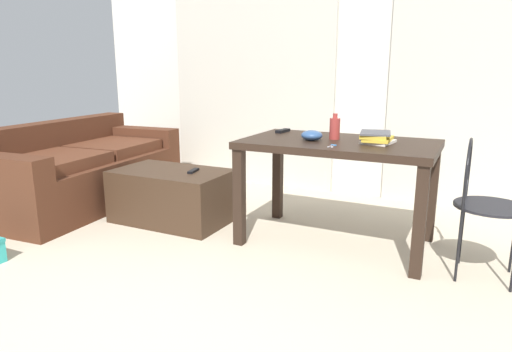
{
  "coord_description": "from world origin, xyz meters",
  "views": [
    {
      "loc": [
        1.05,
        -1.4,
        1.23
      ],
      "look_at": [
        -0.48,
        1.7,
        0.41
      ],
      "focal_mm": 32.06,
      "sensor_mm": 36.0,
      "label": 1
    }
  ],
  "objects_px": {
    "bottle_near": "(335,128)",
    "coffee_table": "(172,196)",
    "couch": "(80,171)",
    "wire_chair": "(479,193)",
    "bowl": "(312,135)",
    "tv_remote_primary": "(193,171)",
    "scissors": "(333,146)",
    "book_stack": "(377,137)",
    "tv_remote_on_table": "(283,131)",
    "craft_table": "(338,156)"
  },
  "relations": [
    {
      "from": "bottle_near",
      "to": "coffee_table",
      "type": "bearing_deg",
      "value": -171.69
    },
    {
      "from": "couch",
      "to": "wire_chair",
      "type": "distance_m",
      "value": 3.32
    },
    {
      "from": "bowl",
      "to": "coffee_table",
      "type": "bearing_deg",
      "value": -177.06
    },
    {
      "from": "couch",
      "to": "coffee_table",
      "type": "distance_m",
      "value": 1.08
    },
    {
      "from": "bowl",
      "to": "tv_remote_primary",
      "type": "xyz_separation_m",
      "value": [
        -0.97,
        -0.03,
        -0.34
      ]
    },
    {
      "from": "bowl",
      "to": "scissors",
      "type": "xyz_separation_m",
      "value": [
        0.2,
        -0.16,
        -0.03
      ]
    },
    {
      "from": "wire_chair",
      "to": "tv_remote_primary",
      "type": "relative_size",
      "value": 5.56
    },
    {
      "from": "tv_remote_primary",
      "to": "book_stack",
      "type": "bearing_deg",
      "value": -7.14
    },
    {
      "from": "scissors",
      "to": "tv_remote_primary",
      "type": "xyz_separation_m",
      "value": [
        -1.17,
        0.13,
        -0.31
      ]
    },
    {
      "from": "tv_remote_on_table",
      "to": "scissors",
      "type": "relative_size",
      "value": 1.52
    },
    {
      "from": "craft_table",
      "to": "book_stack",
      "type": "xyz_separation_m",
      "value": [
        0.25,
        0.01,
        0.14
      ]
    },
    {
      "from": "bowl",
      "to": "scissors",
      "type": "bearing_deg",
      "value": -38.88
    },
    {
      "from": "wire_chair",
      "to": "scissors",
      "type": "relative_size",
      "value": 8.15
    },
    {
      "from": "wire_chair",
      "to": "bottle_near",
      "type": "distance_m",
      "value": 1.02
    },
    {
      "from": "couch",
      "to": "bowl",
      "type": "xyz_separation_m",
      "value": [
        2.24,
        0.01,
        0.48
      ]
    },
    {
      "from": "scissors",
      "to": "book_stack",
      "type": "bearing_deg",
      "value": 47.1
    },
    {
      "from": "bottle_near",
      "to": "bowl",
      "type": "xyz_separation_m",
      "value": [
        -0.12,
        -0.13,
        -0.04
      ]
    },
    {
      "from": "craft_table",
      "to": "wire_chair",
      "type": "xyz_separation_m",
      "value": [
        0.9,
        -0.15,
        -0.12
      ]
    },
    {
      "from": "bowl",
      "to": "scissors",
      "type": "relative_size",
      "value": 1.43
    },
    {
      "from": "coffee_table",
      "to": "craft_table",
      "type": "relative_size",
      "value": 0.71
    },
    {
      "from": "craft_table",
      "to": "wire_chair",
      "type": "distance_m",
      "value": 0.92
    },
    {
      "from": "couch",
      "to": "coffee_table",
      "type": "relative_size",
      "value": 2.13
    },
    {
      "from": "tv_remote_on_table",
      "to": "coffee_table",
      "type": "bearing_deg",
      "value": -151.39
    },
    {
      "from": "coffee_table",
      "to": "bowl",
      "type": "distance_m",
      "value": 1.29
    },
    {
      "from": "craft_table",
      "to": "tv_remote_primary",
      "type": "xyz_separation_m",
      "value": [
        -1.14,
        -0.1,
        -0.2
      ]
    },
    {
      "from": "coffee_table",
      "to": "craft_table",
      "type": "bearing_deg",
      "value": 5.53
    },
    {
      "from": "couch",
      "to": "tv_remote_on_table",
      "type": "xyz_separation_m",
      "value": [
        1.9,
        0.29,
        0.45
      ]
    },
    {
      "from": "bottle_near",
      "to": "tv_remote_primary",
      "type": "height_order",
      "value": "bottle_near"
    },
    {
      "from": "tv_remote_on_table",
      "to": "scissors",
      "type": "bearing_deg",
      "value": -34.06
    },
    {
      "from": "couch",
      "to": "tv_remote_primary",
      "type": "relative_size",
      "value": 13.04
    },
    {
      "from": "craft_table",
      "to": "book_stack",
      "type": "relative_size",
      "value": 4.44
    },
    {
      "from": "bottle_near",
      "to": "book_stack",
      "type": "relative_size",
      "value": 0.61
    },
    {
      "from": "scissors",
      "to": "bottle_near",
      "type": "bearing_deg",
      "value": 104.8
    },
    {
      "from": "couch",
      "to": "coffee_table",
      "type": "xyz_separation_m",
      "value": [
        1.08,
        -0.05,
        -0.09
      ]
    },
    {
      "from": "tv_remote_on_table",
      "to": "book_stack",
      "type": "bearing_deg",
      "value": -9.25
    },
    {
      "from": "couch",
      "to": "bottle_near",
      "type": "xyz_separation_m",
      "value": [
        2.37,
        0.13,
        0.52
      ]
    },
    {
      "from": "couch",
      "to": "tv_remote_on_table",
      "type": "relative_size",
      "value": 12.54
    },
    {
      "from": "craft_table",
      "to": "tv_remote_on_table",
      "type": "distance_m",
      "value": 0.57
    },
    {
      "from": "craft_table",
      "to": "bottle_near",
      "type": "xyz_separation_m",
      "value": [
        -0.05,
        0.06,
        0.18
      ]
    },
    {
      "from": "wire_chair",
      "to": "bowl",
      "type": "xyz_separation_m",
      "value": [
        -1.07,
        0.08,
        0.26
      ]
    },
    {
      "from": "craft_table",
      "to": "bowl",
      "type": "height_order",
      "value": "bowl"
    },
    {
      "from": "couch",
      "to": "bowl",
      "type": "distance_m",
      "value": 2.29
    },
    {
      "from": "couch",
      "to": "scissors",
      "type": "xyz_separation_m",
      "value": [
        2.44,
        -0.15,
        0.44
      ]
    },
    {
      "from": "couch",
      "to": "tv_remote_on_table",
      "type": "distance_m",
      "value": 1.98
    },
    {
      "from": "couch",
      "to": "wire_chair",
      "type": "xyz_separation_m",
      "value": [
        3.32,
        -0.07,
        0.22
      ]
    },
    {
      "from": "tv_remote_on_table",
      "to": "scissors",
      "type": "distance_m",
      "value": 0.7
    },
    {
      "from": "wire_chair",
      "to": "book_stack",
      "type": "xyz_separation_m",
      "value": [
        -0.65,
        0.16,
        0.27
      ]
    },
    {
      "from": "tv_remote_primary",
      "to": "scissors",
      "type": "bearing_deg",
      "value": -18.15
    },
    {
      "from": "bottle_near",
      "to": "bowl",
      "type": "height_order",
      "value": "bottle_near"
    },
    {
      "from": "couch",
      "to": "scissors",
      "type": "height_order",
      "value": "scissors"
    }
  ]
}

